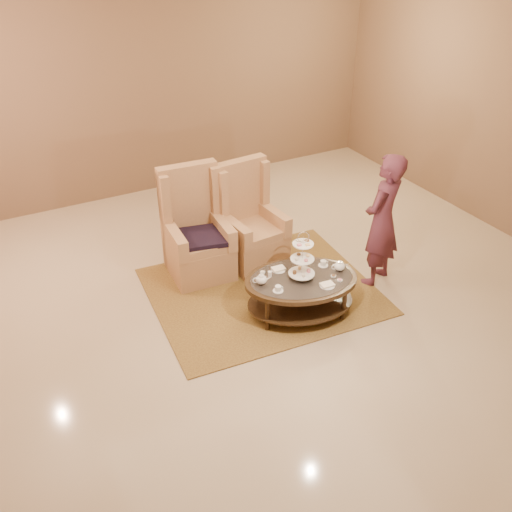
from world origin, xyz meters
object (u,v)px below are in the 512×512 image
armchair_left (196,239)px  armchair_right (249,229)px  tea_table (301,284)px  person (382,221)px

armchair_left → armchair_right: armchair_left is taller
tea_table → armchair_left: 1.60m
armchair_right → person: bearing=-51.1°
armchair_left → armchair_right: size_ratio=1.04×
armchair_right → person: person is taller
armchair_right → person: (1.20, -1.25, 0.41)m
tea_table → armchair_left: armchair_left is taller
armchair_left → person: 2.37m
tea_table → armchair_left: bearing=132.1°
tea_table → armchair_right: size_ratio=1.11×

